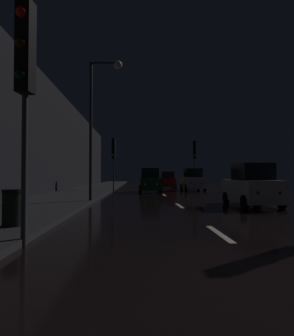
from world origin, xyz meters
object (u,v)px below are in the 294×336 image
(traffic_light_near_left, at_px, (25,67))
(trash_bin_curbside, at_px, (13,207))
(traffic_light_far_left, at_px, (114,153))
(car_parked_right_near, at_px, (252,187))
(traffic_light_far_right, at_px, (194,154))
(car_distant_taillights, at_px, (167,181))
(car_parked_right_far, at_px, (193,180))
(streetlamp_overhead, at_px, (100,109))
(car_approaching_headlights, at_px, (150,181))

(traffic_light_near_left, bearing_deg, trash_bin_curbside, -144.67)
(traffic_light_far_left, relative_size, car_parked_right_near, 1.25)
(traffic_light_far_right, bearing_deg, car_distant_taillights, -114.25)
(traffic_light_near_left, distance_m, car_parked_right_far, 24.66)
(car_parked_right_near, distance_m, car_distant_taillights, 20.30)
(traffic_light_far_right, xyz_separation_m, traffic_light_near_left, (-8.52, -26.46, -0.15))
(traffic_light_far_left, distance_m, car_distant_taillights, 8.41)
(traffic_light_far_right, distance_m, car_parked_right_near, 18.68)
(streetlamp_overhead, relative_size, car_parked_right_far, 1.76)
(traffic_light_near_left, distance_m, car_parked_right_near, 11.47)
(trash_bin_curbside, xyz_separation_m, car_distant_taillights, (6.61, 26.61, 0.25))
(traffic_light_far_right, relative_size, car_approaching_headlights, 1.26)
(trash_bin_curbside, bearing_deg, streetlamp_overhead, 81.41)
(car_distant_taillights, bearing_deg, car_parked_right_far, -158.45)
(traffic_light_near_left, bearing_deg, car_approaching_headlights, 177.94)
(traffic_light_far_left, height_order, trash_bin_curbside, traffic_light_far_left)
(car_parked_right_far, xyz_separation_m, car_parked_right_near, (-0.00, -15.24, -0.06))
(traffic_light_far_right, bearing_deg, streetlamp_overhead, -17.43)
(traffic_light_far_left, distance_m, streetlamp_overhead, 13.14)
(car_approaching_headlights, relative_size, car_distant_taillights, 1.10)
(traffic_light_far_right, distance_m, car_parked_right_far, 4.35)
(trash_bin_curbside, distance_m, car_approaching_headlights, 19.11)
(streetlamp_overhead, distance_m, car_distant_taillights, 19.83)
(streetlamp_overhead, bearing_deg, car_parked_right_far, 61.68)
(traffic_light_far_left, relative_size, streetlamp_overhead, 0.67)
(traffic_light_far_right, distance_m, trash_bin_curbside, 26.74)
(streetlamp_overhead, bearing_deg, traffic_light_far_left, 91.11)
(car_distant_taillights, bearing_deg, trash_bin_curbside, 166.04)
(traffic_light_far_right, height_order, traffic_light_far_left, traffic_light_far_right)
(traffic_light_near_left, relative_size, car_distant_taillights, 1.33)
(car_approaching_headlights, distance_m, car_parked_right_far, 5.25)
(traffic_light_far_right, distance_m, car_distant_taillights, 4.40)
(traffic_light_far_right, xyz_separation_m, trash_bin_curbside, (-9.37, -24.84, -3.19))
(traffic_light_near_left, bearing_deg, car_distant_taillights, 176.03)
(streetlamp_overhead, relative_size, car_parked_right_near, 1.87)
(traffic_light_near_left, xyz_separation_m, car_parked_right_near, (7.72, 8.02, -2.74))
(traffic_light_near_left, height_order, streetlamp_overhead, streetlamp_overhead)
(car_approaching_headlights, xyz_separation_m, car_parked_right_near, (4.29, -12.22, -0.04))
(streetlamp_overhead, relative_size, trash_bin_curbside, 8.00)
(traffic_light_far_left, xyz_separation_m, car_approaching_headlights, (3.33, -2.41, -2.67))
(car_parked_right_near, bearing_deg, car_approaching_headlights, 19.36)
(trash_bin_curbside, xyz_separation_m, car_parked_right_near, (8.58, 6.40, 0.30))
(streetlamp_overhead, bearing_deg, car_approaching_headlights, 73.88)
(car_parked_right_far, relative_size, car_distant_taillights, 1.12)
(traffic_light_near_left, relative_size, car_approaching_headlights, 1.21)
(traffic_light_far_right, distance_m, car_approaching_headlights, 8.53)
(car_approaching_headlights, relative_size, car_parked_right_near, 1.04)
(car_parked_right_near, bearing_deg, traffic_light_far_left, 27.53)
(car_parked_right_near, bearing_deg, car_distant_taillights, 5.55)
(car_approaching_headlights, bearing_deg, traffic_light_near_left, -9.63)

